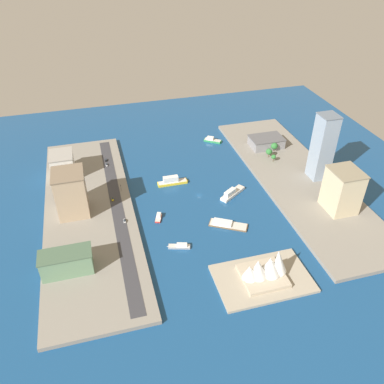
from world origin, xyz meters
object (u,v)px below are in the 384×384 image
object	(u,v)px
van_white	(124,221)
traffic_light_waterfront	(121,187)
ferry_green_doubledeck	(212,140)
barge_flat_brown	(226,224)
warehouse_low_gray	(266,142)
office_block_beige	(342,190)
terminal_long_green	(67,262)
suv_black	(106,160)
sedan_silver	(106,165)
hotel_broad_white	(63,165)
ferry_white_commuter	(232,193)
yacht_sleek_gray	(180,246)
ferry_yellow_fast	(172,181)
taxi_yellow_cab	(112,199)
apartment_midrise_tan	(71,193)
tower_tall_glass	(323,147)
opera_landmark	(265,269)

from	to	relation	value
van_white	traffic_light_waterfront	bearing A→B (deg)	-93.72
ferry_green_doubledeck	barge_flat_brown	bearing A→B (deg)	76.68
warehouse_low_gray	office_block_beige	size ratio (longest dim) A/B	0.94
terminal_long_green	suv_black	xyz separation A→B (m)	(-37.63, -139.63, -7.13)
terminal_long_green	sedan_silver	world-z (taller)	terminal_long_green
barge_flat_brown	hotel_broad_white	bearing A→B (deg)	-40.82
hotel_broad_white	van_white	size ratio (longest dim) A/B	5.56
ferry_green_doubledeck	terminal_long_green	xyz separation A→B (m)	(151.40, 155.89, 9.39)
ferry_white_commuter	hotel_broad_white	xyz separation A→B (m)	(138.75, -67.14, 11.84)
van_white	yacht_sleek_gray	bearing A→B (deg)	134.07
barge_flat_brown	terminal_long_green	world-z (taller)	terminal_long_green
terminal_long_green	office_block_beige	size ratio (longest dim) A/B	0.96
ferry_yellow_fast	taxi_yellow_cab	xyz separation A→B (m)	(54.48, 14.55, 1.13)
yacht_sleek_gray	suv_black	xyz separation A→B (m)	(40.46, -134.26, 2.70)
office_block_beige	ferry_green_doubledeck	bearing A→B (deg)	-66.96
apartment_midrise_tan	traffic_light_waterfront	xyz separation A→B (m)	(-39.49, -18.87, -14.17)
traffic_light_waterfront	suv_black	bearing A→B (deg)	-81.85
yacht_sleek_gray	apartment_midrise_tan	world-z (taller)	apartment_midrise_tan
tower_tall_glass	traffic_light_waterfront	world-z (taller)	tower_tall_glass
apartment_midrise_tan	ferry_white_commuter	bearing A→B (deg)	176.47
ferry_yellow_fast	ferry_white_commuter	xyz separation A→B (m)	(-46.10, 31.03, -0.63)
suv_black	taxi_yellow_cab	distance (m)	66.20
ferry_white_commuter	barge_flat_brown	distance (m)	41.21
yacht_sleek_gray	sedan_silver	xyz separation A→B (m)	(40.78, -125.20, 2.67)
yacht_sleek_gray	van_white	world-z (taller)	van_white
barge_flat_brown	ferry_green_doubledeck	size ratio (longest dim) A/B	1.64
sedan_silver	traffic_light_waterfront	distance (m)	47.50
yacht_sleek_gray	apartment_midrise_tan	bearing A→B (deg)	-39.67
warehouse_low_gray	office_block_beige	bearing A→B (deg)	96.32
terminal_long_green	sedan_silver	bearing A→B (deg)	-105.95
office_block_beige	taxi_yellow_cab	xyz separation A→B (m)	(175.39, -60.75, -16.97)
sedan_silver	traffic_light_waterfront	bearing A→B (deg)	100.10
apartment_midrise_tan	sedan_silver	xyz separation A→B (m)	(-31.18, -65.51, -17.61)
van_white	opera_landmark	size ratio (longest dim) A/B	0.14
taxi_yellow_cab	barge_flat_brown	bearing A→B (deg)	147.02
tower_tall_glass	office_block_beige	world-z (taller)	tower_tall_glass
apartment_midrise_tan	suv_black	size ratio (longest dim) A/B	8.13
ferry_green_doubledeck	warehouse_low_gray	bearing A→B (deg)	148.02
hotel_broad_white	suv_black	size ratio (longest dim) A/B	5.52
office_block_beige	suv_black	bearing A→B (deg)	-36.01
ferry_white_commuter	yacht_sleek_gray	bearing A→B (deg)	40.96
opera_landmark	tower_tall_glass	bearing A→B (deg)	-133.98
yacht_sleek_gray	tower_tall_glass	size ratio (longest dim) A/B	0.29
ferry_yellow_fast	barge_flat_brown	size ratio (longest dim) A/B	0.94
sedan_silver	suv_black	size ratio (longest dim) A/B	1.15
warehouse_low_gray	traffic_light_waterfront	xyz separation A→B (m)	(154.19, 41.74, -0.76)
office_block_beige	traffic_light_waterfront	size ratio (longest dim) A/B	5.50
apartment_midrise_tan	taxi_yellow_cab	distance (m)	36.43
ferry_yellow_fast	office_block_beige	world-z (taller)	office_block_beige
tower_tall_glass	opera_landmark	bearing A→B (deg)	46.02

